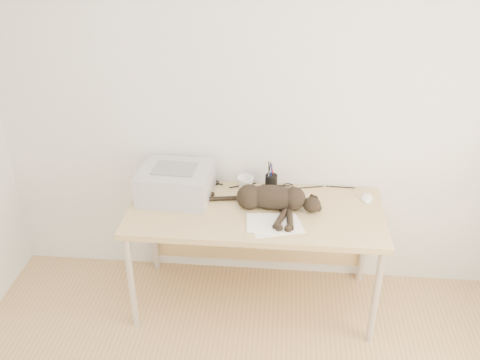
# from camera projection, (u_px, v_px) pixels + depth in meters

# --- Properties ---
(wall_back) EXTENTS (3.50, 0.00, 3.50)m
(wall_back) POSITION_uv_depth(u_px,v_px,m) (260.00, 105.00, 3.38)
(wall_back) COLOR white
(wall_back) RESTS_ON floor
(desk) EXTENTS (1.60, 0.70, 0.74)m
(desk) POSITION_uv_depth(u_px,v_px,m) (256.00, 220.00, 3.48)
(desk) COLOR #D1B77A
(desk) RESTS_ON floor
(printer) EXTENTS (0.47, 0.41, 0.21)m
(printer) POSITION_uv_depth(u_px,v_px,m) (176.00, 183.00, 3.43)
(printer) COLOR #B5B4BA
(printer) RESTS_ON desk
(papers) EXTENTS (0.36, 0.29, 0.01)m
(papers) POSITION_uv_depth(u_px,v_px,m) (274.00, 224.00, 3.19)
(papers) COLOR white
(papers) RESTS_ON desk
(cat) EXTENTS (0.71, 0.35, 0.16)m
(cat) POSITION_uv_depth(u_px,v_px,m) (270.00, 199.00, 3.32)
(cat) COLOR black
(cat) RESTS_ON desk
(mug) EXTENTS (0.15, 0.15, 0.10)m
(mug) POSITION_uv_depth(u_px,v_px,m) (245.00, 184.00, 3.52)
(mug) COLOR white
(mug) RESTS_ON desk
(pen_cup) EXTENTS (0.08, 0.08, 0.21)m
(pen_cup) POSITION_uv_depth(u_px,v_px,m) (271.00, 182.00, 3.53)
(pen_cup) COLOR black
(pen_cup) RESTS_ON desk
(remote_grey) EXTENTS (0.11, 0.19, 0.02)m
(remote_grey) POSITION_uv_depth(u_px,v_px,m) (258.00, 198.00, 3.44)
(remote_grey) COLOR gray
(remote_grey) RESTS_ON desk
(remote_black) EXTENTS (0.15, 0.17, 0.02)m
(remote_black) POSITION_uv_depth(u_px,v_px,m) (291.00, 206.00, 3.36)
(remote_black) COLOR black
(remote_black) RESTS_ON desk
(mouse) EXTENTS (0.10, 0.14, 0.04)m
(mouse) POSITION_uv_depth(u_px,v_px,m) (367.00, 196.00, 3.44)
(mouse) COLOR white
(mouse) RESTS_ON desk
(cable_tangle) EXTENTS (1.36, 0.08, 0.01)m
(cable_tangle) POSITION_uv_depth(u_px,v_px,m) (258.00, 185.00, 3.61)
(cable_tangle) COLOR black
(cable_tangle) RESTS_ON desk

